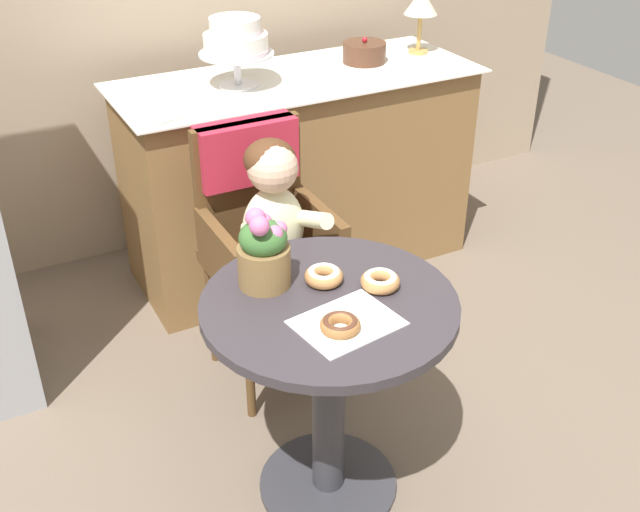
# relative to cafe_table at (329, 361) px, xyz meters

# --- Properties ---
(ground_plane) EXTENTS (8.00, 8.00, 0.00)m
(ground_plane) POSITION_rel_cafe_table_xyz_m (0.00, 0.00, -0.51)
(ground_plane) COLOR #6B5B4C
(cafe_table) EXTENTS (0.72, 0.72, 0.72)m
(cafe_table) POSITION_rel_cafe_table_xyz_m (0.00, 0.00, 0.00)
(cafe_table) COLOR #332D33
(cafe_table) RESTS_ON ground
(wicker_chair) EXTENTS (0.42, 0.45, 0.95)m
(wicker_chair) POSITION_rel_cafe_table_xyz_m (0.10, 0.70, 0.13)
(wicker_chair) COLOR brown
(wicker_chair) RESTS_ON ground
(seated_child) EXTENTS (0.27, 0.32, 0.73)m
(seated_child) POSITION_rel_cafe_table_xyz_m (0.10, 0.54, 0.17)
(seated_child) COLOR beige
(seated_child) RESTS_ON ground
(paper_napkin) EXTENTS (0.29, 0.24, 0.00)m
(paper_napkin) POSITION_rel_cafe_table_xyz_m (-0.01, -0.11, 0.21)
(paper_napkin) COLOR white
(paper_napkin) RESTS_ON cafe_table
(donut_front) EXTENTS (0.11, 0.11, 0.03)m
(donut_front) POSITION_rel_cafe_table_xyz_m (-0.04, -0.13, 0.23)
(donut_front) COLOR #936033
(donut_front) RESTS_ON cafe_table
(donut_mid) EXTENTS (0.11, 0.11, 0.04)m
(donut_mid) POSITION_rel_cafe_table_xyz_m (0.03, 0.09, 0.23)
(donut_mid) COLOR #AD7542
(donut_mid) RESTS_ON cafe_table
(donut_side) EXTENTS (0.11, 0.11, 0.04)m
(donut_side) POSITION_rel_cafe_table_xyz_m (0.16, -0.01, 0.23)
(donut_side) COLOR #AD7542
(donut_side) RESTS_ON cafe_table
(flower_vase) EXTENTS (0.15, 0.15, 0.24)m
(flower_vase) POSITION_rel_cafe_table_xyz_m (-0.12, 0.16, 0.32)
(flower_vase) COLOR brown
(flower_vase) RESTS_ON cafe_table
(display_counter) EXTENTS (1.56, 0.62, 0.90)m
(display_counter) POSITION_rel_cafe_table_xyz_m (0.55, 1.30, -0.05)
(display_counter) COLOR olive
(display_counter) RESTS_ON ground
(tiered_cake_stand) EXTENTS (0.30, 0.30, 0.28)m
(tiered_cake_stand) POSITION_rel_cafe_table_xyz_m (0.28, 1.30, 0.58)
(tiered_cake_stand) COLOR silver
(tiered_cake_stand) RESTS_ON display_counter
(round_layer_cake) EXTENTS (0.19, 0.19, 0.11)m
(round_layer_cake) POSITION_rel_cafe_table_xyz_m (0.90, 1.35, 0.44)
(round_layer_cake) COLOR #4C2D1E
(round_layer_cake) RESTS_ON display_counter
(table_lamp) EXTENTS (0.15, 0.15, 0.28)m
(table_lamp) POSITION_rel_cafe_table_xyz_m (1.19, 1.35, 0.61)
(table_lamp) COLOR #B28C47
(table_lamp) RESTS_ON display_counter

